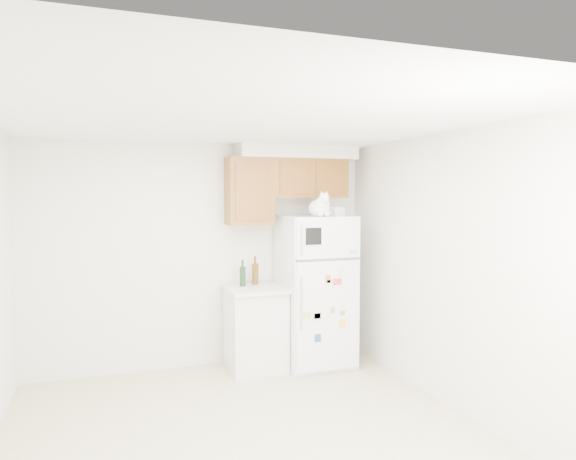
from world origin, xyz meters
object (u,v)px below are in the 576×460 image
storage_box_front (337,212)px  bottle_green (243,273)px  refrigerator (315,290)px  storage_box_back (332,211)px  bottle_amber (255,270)px  base_counter (255,328)px  cat (321,207)px

storage_box_front → bottle_green: 1.26m
storage_box_front → refrigerator: bearing=145.3°
storage_box_back → bottle_amber: size_ratio=0.56×
storage_box_back → bottle_green: bearing=166.7°
base_counter → bottle_amber: bottle_amber is taller
storage_box_back → storage_box_front: (0.02, -0.09, -0.01)m
storage_box_front → bottle_amber: size_ratio=0.46×
storage_box_front → cat: bearing=-168.3°
cat → bottle_green: cat is taller
cat → bottle_green: size_ratio=1.35×
refrigerator → base_counter: size_ratio=1.85×
cat → bottle_amber: 1.05m
refrigerator → storage_box_back: size_ratio=9.44×
refrigerator → storage_box_front: size_ratio=11.33×
bottle_green → bottle_amber: bottle_amber is taller
refrigerator → bottle_green: refrigerator is taller
base_counter → cat: cat is taller
bottle_green → bottle_amber: (0.16, 0.06, 0.01)m
base_counter → storage_box_back: size_ratio=5.11×
base_counter → bottle_amber: (0.05, 0.15, 0.62)m
storage_box_back → bottle_amber: storage_box_back is taller
refrigerator → storage_box_front: storage_box_front is taller
refrigerator → bottle_green: 0.85m
cat → storage_box_back: bearing=45.2°
base_counter → bottle_amber: bearing=73.6°
cat → storage_box_front: (0.27, 0.16, -0.06)m
cat → bottle_amber: bearing=143.6°
base_counter → bottle_green: 0.62m
base_counter → storage_box_front: (0.92, -0.14, 1.28)m
storage_box_back → bottle_green: 1.24m
refrigerator → cat: cat is taller
storage_box_front → bottle_green: size_ratio=0.51×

